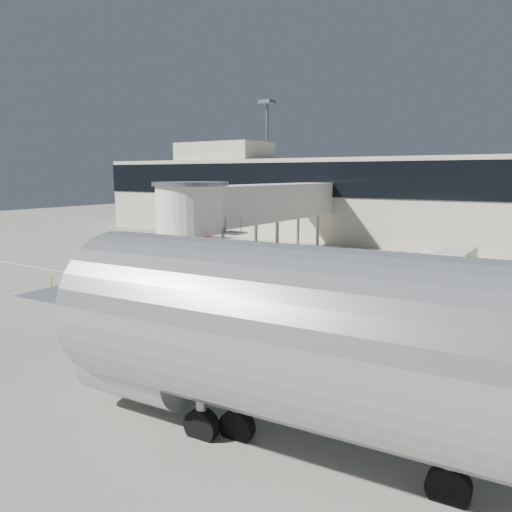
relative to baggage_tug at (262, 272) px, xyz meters
The scene contains 12 objects.
ground 7.36m from the baggage_tug, 94.15° to the right, with size 140.00×140.00×0.00m, color #A8A496.
lane_markings 2.40m from the baggage_tug, 120.75° to the left, with size 40.00×30.00×0.02m.
terminal 22.92m from the baggage_tug, 92.23° to the left, with size 64.00×12.11×15.20m.
jet_bridge 7.67m from the baggage_tug, 132.31° to the left, with size 5.70×20.40×6.03m.
baggage_tug is the anchor object (origin of this frame).
suitcase_cart 6.52m from the baggage_tug, ahead, with size 4.06×1.93×1.57m.
box_cart_near 10.48m from the baggage_tug, 90.88° to the right, with size 4.16×2.76×1.61m.
box_cart_far 10.69m from the baggage_tug, 119.06° to the right, with size 3.41×2.30×1.33m.
ground_worker 8.93m from the baggage_tug, 95.93° to the right, with size 0.63×0.42×1.74m, color #B6EA18.
minivan 12.76m from the baggage_tug, 40.34° to the left, with size 2.01×4.52×1.71m.
belt_loader 22.06m from the baggage_tug, 142.22° to the left, with size 4.39×2.38×2.01m.
aircraft 21.64m from the baggage_tug, 47.03° to the right, with size 20.50×5.18×5.14m.
Camera 1 is at (17.02, -18.17, 6.53)m, focal length 35.00 mm.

